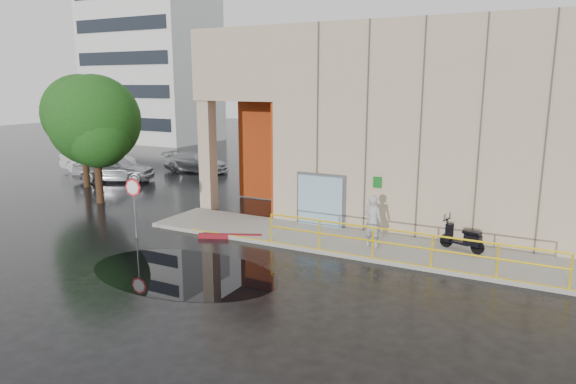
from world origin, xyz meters
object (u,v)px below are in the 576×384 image
stop_sign (133,194)px  car_c (196,162)px  red_curb (230,236)px  tree_far (81,117)px  car_a (114,168)px  car_b (98,160)px  tree_near (95,124)px  person (373,221)px  scooter (463,231)px

stop_sign → car_c: (-7.10, 12.99, -1.05)m
red_curb → tree_far: size_ratio=0.38×
car_a → car_c: bearing=-48.1°
red_curb → car_b: (-15.93, 8.39, 0.72)m
car_a → tree_near: bearing=-164.8°
car_c → person: bearing=-126.9°
person → car_c: (-15.55, 10.40, -0.43)m
person → tree_near: (-14.05, 0.92, 2.76)m
car_b → tree_near: bearing=-140.0°
car_b → tree_near: tree_near is taller
scooter → red_curb: (-8.07, -2.08, -0.75)m
person → car_a: bearing=-8.4°
person → tree_near: size_ratio=0.30×
stop_sign → tree_near: (-5.60, 3.51, 2.14)m
scooter → car_b: (-24.00, 6.31, -0.04)m
person → car_c: size_ratio=0.42×
person → tree_near: 14.35m
car_a → tree_near: (3.70, -4.52, 3.04)m
tree_near → person: bearing=-3.8°
person → car_a: (-17.75, 5.44, -0.28)m
red_curb → car_a: size_ratio=0.52×
red_curb → car_c: bearing=132.1°
car_b → tree_far: size_ratio=0.79×
scooter → tree_far: (-20.65, 2.35, 3.10)m
scooter → person: bearing=-143.8°
car_c → car_b: bearing=115.6°
car_a → car_b: car_b is taller
car_a → car_b: bearing=36.7°
car_c → tree_far: size_ratio=0.71×
car_a → scooter: bearing=-126.3°
car_b → tree_near: (7.10, -6.41, 3.03)m
car_c → tree_near: bearing=-174.1°
scooter → car_c: size_ratio=0.36×
car_a → tree_near: size_ratio=0.75×
car_b → tree_far: 6.06m
person → car_b: bearing=-10.5°
scooter → tree_far: 21.02m
car_c → tree_far: 8.08m
car_b → car_a: bearing=-127.0°
car_c → tree_far: bearing=159.1°
tree_far → person: bearing=-10.7°
stop_sign → tree_near: tree_near is taller
scooter → car_c: 20.65m
car_b → car_c: size_ratio=1.10×
red_curb → scooter: bearing=14.5°
car_b → stop_sign: bearing=-135.9°
red_curb → tree_near: bearing=167.4°
tree_near → tree_far: bearing=146.9°
red_curb → tree_near: (-8.83, 1.98, 3.74)m
person → stop_sign: (-8.45, -2.59, 0.62)m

